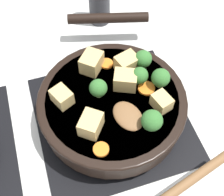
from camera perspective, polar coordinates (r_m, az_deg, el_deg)
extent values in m
plane|color=silver|center=(0.67, 0.00, -3.87)|extent=(2.40, 2.40, 0.00)
cube|color=black|center=(0.66, 0.00, -3.69)|extent=(0.31, 0.31, 0.01)
torus|color=black|center=(0.65, 0.00, -2.98)|extent=(0.24, 0.24, 0.01)
cube|color=black|center=(0.65, 0.00, -2.98)|extent=(0.01, 0.23, 0.01)
cube|color=black|center=(0.65, 0.00, -2.98)|extent=(0.23, 0.01, 0.01)
cylinder|color=black|center=(0.62, 0.00, -1.40)|extent=(0.28, 0.28, 0.05)
cylinder|color=#5B3316|center=(0.62, 0.00, -1.20)|extent=(0.26, 0.26, 0.05)
torus|color=black|center=(0.60, 0.00, -0.21)|extent=(0.29, 0.29, 0.01)
cylinder|color=black|center=(0.76, -0.73, 14.40)|extent=(0.07, 0.19, 0.02)
ellipsoid|color=brown|center=(0.57, 2.93, -3.29)|extent=(0.08, 0.06, 0.01)
cylinder|color=brown|center=(0.53, 12.97, -15.30)|extent=(0.08, 0.24, 0.02)
cube|color=#DBB770|center=(0.58, 9.06, -0.72)|extent=(0.04, 0.04, 0.03)
cube|color=#DBB770|center=(0.63, 2.73, 6.35)|extent=(0.05, 0.05, 0.03)
cube|color=#DBB770|center=(0.55, -3.89, -4.81)|extent=(0.06, 0.05, 0.03)
cube|color=#DBB770|center=(0.60, 2.47, 3.28)|extent=(0.05, 0.05, 0.03)
cube|color=#DBB770|center=(0.63, -3.74, 6.52)|extent=(0.06, 0.06, 0.04)
cube|color=#DBB770|center=(0.59, -9.15, 0.20)|extent=(0.05, 0.04, 0.03)
cylinder|color=#709956|center=(0.62, 4.98, 3.09)|extent=(0.01, 0.01, 0.01)
sphere|color=#387533|center=(0.60, 5.11, 4.14)|extent=(0.03, 0.03, 0.03)
cylinder|color=#709956|center=(0.62, 8.76, 2.39)|extent=(0.01, 0.01, 0.01)
sphere|color=#387533|center=(0.60, 9.00, 3.50)|extent=(0.04, 0.04, 0.04)
cylinder|color=#709956|center=(0.56, 7.09, -5.14)|extent=(0.01, 0.01, 0.01)
sphere|color=#387533|center=(0.55, 7.31, -4.10)|extent=(0.04, 0.04, 0.04)
cylinder|color=#709956|center=(0.64, 5.58, 6.01)|extent=(0.01, 0.01, 0.01)
sphere|color=#387533|center=(0.63, 5.72, 7.14)|extent=(0.04, 0.04, 0.04)
cylinder|color=#709956|center=(0.60, -2.47, 0.78)|extent=(0.01, 0.01, 0.01)
sphere|color=#387533|center=(0.58, -2.53, 1.84)|extent=(0.03, 0.03, 0.03)
cylinder|color=orange|center=(0.61, 6.49, 1.42)|extent=(0.03, 0.03, 0.01)
cylinder|color=orange|center=(0.65, -0.99, 6.30)|extent=(0.03, 0.03, 0.01)
cylinder|color=orange|center=(0.54, -2.01, -9.37)|extent=(0.03, 0.03, 0.01)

